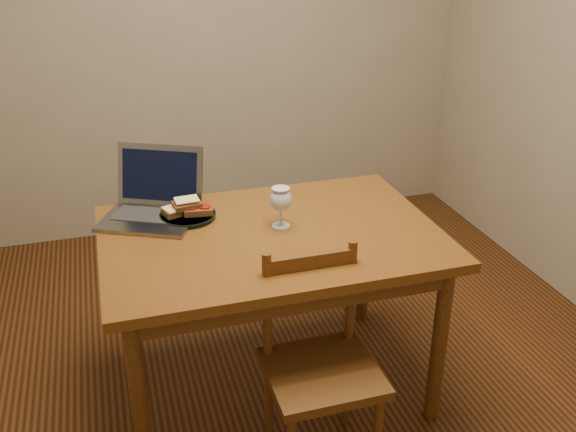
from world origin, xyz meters
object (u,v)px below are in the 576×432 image
object	(u,v)px
table	(271,252)
chair	(320,357)
plate	(188,216)
laptop	(154,199)
milk_glass	(281,207)

from	to	relation	value
table	chair	world-z (taller)	chair
chair	plate	bearing A→B (deg)	117.75
chair	laptop	bearing A→B (deg)	122.57
milk_glass	laptop	distance (m)	0.53
chair	table	bearing A→B (deg)	97.59
plate	laptop	xyz separation A→B (m)	(-0.12, 0.08, 0.06)
table	plate	bearing A→B (deg)	142.33
plate	milk_glass	distance (m)	0.39
chair	milk_glass	distance (m)	0.60
laptop	milk_glass	bearing A→B (deg)	-2.86
plate	milk_glass	world-z (taller)	milk_glass
table	plate	world-z (taller)	plate
chair	plate	world-z (taller)	chair
milk_glass	laptop	size ratio (longest dim) A/B	0.35
table	chair	xyz separation A→B (m)	(0.06, -0.43, -0.20)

